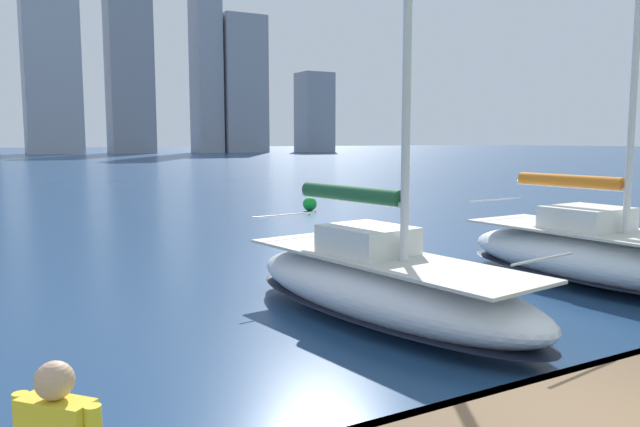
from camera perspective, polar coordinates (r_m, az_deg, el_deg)
sailboat_orange at (r=16.87m, az=24.29°, el=-3.38°), size 3.39×7.83×12.08m
sailboat_forest at (r=12.42m, az=5.66°, el=-6.43°), size 3.40×7.90×9.64m
channel_buoy at (r=31.18m, az=-0.94°, el=0.89°), size 0.70×0.70×1.40m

